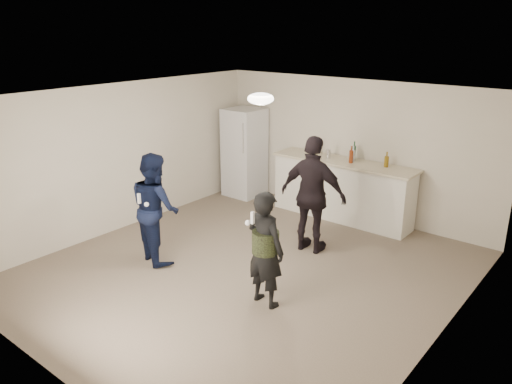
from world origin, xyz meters
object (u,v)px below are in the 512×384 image
Objects in this scene: counter at (342,191)px; shaker at (328,154)px; fridge at (245,153)px; man at (155,208)px; woman at (265,249)px; spectator at (313,195)px.

shaker is (-0.31, -0.01, 0.65)m from counter.
man is at bearing -73.52° from fridge.
fridge is 1.09× the size of man.
counter is at bearing -94.18° from man.
fridge reaches higher than woman.
counter is 1.42× the size of spectator.
shaker is at bearing -177.51° from counter.
man reaches higher than shaker.
shaker is 0.10× the size of man.
counter is at bearing 2.49° from shaker.
shaker is at bearing -89.39° from man.
spectator is (2.58, -1.44, 0.02)m from fridge.
counter is 3.50m from man.
man is at bearing -112.20° from counter.
woman is at bearing -46.47° from fridge.
woman is at bearing -161.55° from man.
woman is 0.82× the size of spectator.
counter is 1.72× the size of woman.
counter is at bearing -83.73° from spectator.
counter is 3.30m from woman.
man is (0.93, -3.16, -0.07)m from fridge.
woman is (0.73, -3.21, 0.23)m from counter.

